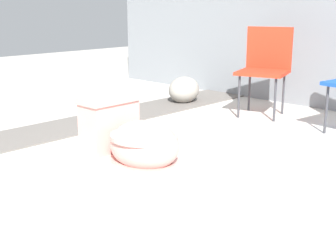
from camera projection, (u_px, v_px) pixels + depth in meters
name	position (u px, v px, depth m)	size (l,w,h in m)	color
ground_plane	(120.00, 176.00, 2.93)	(14.00, 14.00, 0.00)	#B7B2A8
gravel_strip	(72.00, 126.00, 4.11)	(0.56, 8.00, 0.01)	#605B56
toilet	(133.00, 148.00, 2.75)	(0.63, 0.39, 0.52)	#E09E93
folding_chair_left	(266.00, 62.00, 4.48)	(0.55, 0.55, 0.83)	red
boulder_near	(184.00, 90.00, 5.08)	(0.39, 0.31, 0.29)	gray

